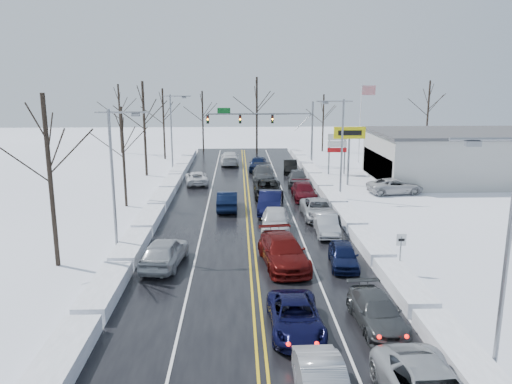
{
  "coord_description": "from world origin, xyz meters",
  "views": [
    {
      "loc": [
        -0.88,
        -34.11,
        10.75
      ],
      "look_at": [
        0.48,
        2.07,
        2.5
      ],
      "focal_mm": 35.0,
      "sensor_mm": 36.0,
      "label": 1
    }
  ],
  "objects_px": {
    "traffic_signal_mast": "(272,122)",
    "oncoming_car_0": "(227,209)",
    "tires_plus_sign": "(349,137)",
    "dealership_building": "(469,156)",
    "flagpole": "(362,117)"
  },
  "relations": [
    {
      "from": "traffic_signal_mast",
      "to": "oncoming_car_0",
      "type": "distance_m",
      "value": 22.75
    },
    {
      "from": "tires_plus_sign",
      "to": "dealership_building",
      "type": "bearing_deg",
      "value": 8.47
    },
    {
      "from": "tires_plus_sign",
      "to": "oncoming_car_0",
      "type": "xyz_separation_m",
      "value": [
        -12.26,
        -9.46,
        -4.99
      ]
    },
    {
      "from": "traffic_signal_mast",
      "to": "dealership_building",
      "type": "relative_size",
      "value": 0.65
    },
    {
      "from": "flagpole",
      "to": "oncoming_car_0",
      "type": "height_order",
      "value": "flagpole"
    },
    {
      "from": "traffic_signal_mast",
      "to": "flagpole",
      "type": "bearing_deg",
      "value": 9.73
    },
    {
      "from": "tires_plus_sign",
      "to": "oncoming_car_0",
      "type": "relative_size",
      "value": 1.26
    },
    {
      "from": "traffic_signal_mast",
      "to": "flagpole",
      "type": "height_order",
      "value": "flagpole"
    },
    {
      "from": "flagpole",
      "to": "oncoming_car_0",
      "type": "relative_size",
      "value": 2.1
    },
    {
      "from": "traffic_signal_mast",
      "to": "dealership_building",
      "type": "xyz_separation_m",
      "value": [
        20.53,
        -9.99,
        -2.82
      ]
    },
    {
      "from": "flagpole",
      "to": "dealership_building",
      "type": "bearing_deg",
      "value": -53.73
    },
    {
      "from": "traffic_signal_mast",
      "to": "tires_plus_sign",
      "type": "bearing_deg",
      "value": -59.54
    },
    {
      "from": "dealership_building",
      "to": "tires_plus_sign",
      "type": "bearing_deg",
      "value": -171.53
    },
    {
      "from": "tires_plus_sign",
      "to": "flagpole",
      "type": "bearing_deg",
      "value": 71.56
    },
    {
      "from": "traffic_signal_mast",
      "to": "flagpole",
      "type": "relative_size",
      "value": 1.33
    }
  ]
}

